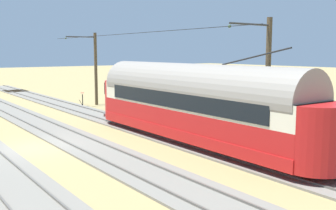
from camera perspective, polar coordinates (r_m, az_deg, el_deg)
The scene contains 8 objects.
ground_plane at distance 21.65m, azimuth -18.74°, elevation -5.91°, with size 220.00×220.00×0.00m, color #9E8956.
track_streetcar_siding at distance 24.91m, azimuth -2.77°, elevation -3.63°, with size 2.80×80.00×0.18m.
track_adjacent_siding at distance 22.71m, azimuth -13.12°, elevation -4.93°, with size 2.80×80.00×0.18m.
vintage_streetcar at distance 21.12m, azimuth 3.53°, elevation 0.40°, with size 2.65×17.35×4.93m.
catenary_pole_foreground at distance 37.37m, azimuth -10.43°, elevation 5.32°, with size 3.00×0.28×6.64m.
catenary_pole_mid_near at distance 20.99m, azimuth 13.93°, elevation 3.51°, with size 3.00×0.28×6.64m.
overhead_wire_run at distance 27.81m, azimuth -7.06°, elevation 10.02°, with size 2.80×24.20×0.18m.
switch_stand at distance 36.93m, azimuth -12.17°, elevation 0.91°, with size 0.50×0.30×1.24m.
Camera 1 is at (5.99, 20.21, 4.92)m, focal length 42.56 mm.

